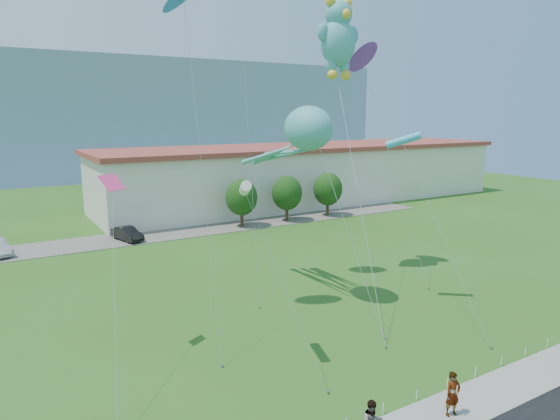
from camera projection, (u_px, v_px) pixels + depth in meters
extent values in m
plane|color=#2B5618|center=(380.00, 393.00, 22.93)|extent=(160.00, 160.00, 0.00)
cube|color=#59544C|center=(153.00, 236.00, 52.39)|extent=(70.00, 6.00, 0.06)
cube|color=#7591A1|center=(46.00, 114.00, 121.56)|extent=(160.00, 50.00, 25.00)
cube|color=beige|center=(309.00, 175.00, 72.38)|extent=(60.00, 14.00, 7.60)
cube|color=brown|center=(310.00, 147.00, 71.60)|extent=(61.00, 15.00, 0.60)
cylinder|color=white|center=(383.00, 409.00, 21.29)|extent=(0.05, 0.05, 0.50)
cylinder|color=white|center=(417.00, 395.00, 22.30)|extent=(0.05, 0.05, 0.50)
cylinder|color=white|center=(447.00, 383.00, 23.31)|extent=(0.05, 0.05, 0.50)
cylinder|color=white|center=(476.00, 372.00, 24.32)|extent=(0.05, 0.05, 0.50)
cylinder|color=white|center=(501.00, 362.00, 25.33)|extent=(0.05, 0.05, 0.50)
cylinder|color=white|center=(525.00, 352.00, 26.34)|extent=(0.05, 0.05, 0.50)
cylinder|color=white|center=(547.00, 343.00, 27.35)|extent=(0.05, 0.05, 0.50)
cylinder|color=#3F2B19|center=(242.00, 217.00, 56.39)|extent=(0.36, 0.36, 2.20)
ellipsoid|color=#14380F|center=(242.00, 197.00, 55.96)|extent=(3.60, 3.60, 4.14)
cylinder|color=#3F2B19|center=(287.00, 212.00, 59.42)|extent=(0.36, 0.36, 2.20)
ellipsoid|color=#14380F|center=(287.00, 193.00, 58.99)|extent=(3.60, 3.60, 4.14)
cylinder|color=#3F2B19|center=(328.00, 207.00, 62.46)|extent=(0.36, 0.36, 2.20)
ellipsoid|color=#14380F|center=(328.00, 189.00, 62.02)|extent=(3.60, 3.60, 4.14)
imported|color=gray|center=(453.00, 394.00, 20.93)|extent=(0.77, 0.57, 1.94)
imported|color=black|center=(127.00, 234.00, 50.19)|extent=(2.53, 4.41, 1.37)
ellipsoid|color=teal|center=(308.00, 128.00, 31.64)|extent=(2.84, 3.69, 2.84)
sphere|color=white|center=(312.00, 124.00, 30.39)|extent=(0.45, 0.45, 0.45)
sphere|color=white|center=(325.00, 124.00, 30.90)|extent=(0.45, 0.45, 0.45)
cylinder|color=slate|center=(385.00, 338.00, 28.32)|extent=(0.10, 0.10, 0.16)
cylinder|color=gray|center=(350.00, 235.00, 29.63)|extent=(0.68, 6.00, 10.77)
ellipsoid|color=teal|center=(338.00, 43.00, 37.20)|extent=(2.75, 2.34, 3.44)
sphere|color=teal|center=(339.00, 14.00, 36.81)|extent=(2.01, 2.01, 2.01)
sphere|color=yellow|center=(331.00, 1.00, 36.28)|extent=(0.74, 0.74, 0.74)
sphere|color=yellow|center=(347.00, 3.00, 37.03)|extent=(0.74, 0.74, 0.74)
sphere|color=yellow|center=(346.00, 14.00, 36.12)|extent=(0.74, 0.74, 0.74)
ellipsoid|color=teal|center=(323.00, 32.00, 36.38)|extent=(0.95, 0.68, 1.33)
ellipsoid|color=teal|center=(353.00, 35.00, 37.77)|extent=(0.95, 0.68, 1.33)
ellipsoid|color=teal|center=(331.00, 64.00, 37.18)|extent=(0.85, 0.74, 1.38)
ellipsoid|color=teal|center=(344.00, 65.00, 37.82)|extent=(0.85, 0.74, 1.38)
sphere|color=yellow|center=(332.00, 74.00, 37.14)|extent=(0.74, 0.74, 0.74)
sphere|color=yellow|center=(346.00, 75.00, 37.78)|extent=(0.74, 0.74, 0.74)
cylinder|color=slate|center=(386.00, 348.00, 27.20)|extent=(0.10, 0.10, 0.16)
cylinder|color=gray|center=(358.00, 190.00, 32.43)|extent=(5.80, 12.46, 15.14)
cylinder|color=slate|center=(259.00, 308.00, 32.78)|extent=(0.10, 0.10, 0.16)
cylinder|color=gray|center=(248.00, 122.00, 33.03)|extent=(1.34, 5.28, 23.88)
cylinder|color=white|center=(245.00, 188.00, 23.91)|extent=(0.50, 2.25, 0.87)
cylinder|color=slate|center=(328.00, 392.00, 22.83)|extent=(0.10, 0.10, 0.16)
cylinder|color=gray|center=(286.00, 289.00, 23.38)|extent=(1.90, 4.47, 8.77)
cylinder|color=#2DA8CD|center=(403.00, 140.00, 31.86)|extent=(0.50, 2.25, 0.87)
cylinder|color=slate|center=(491.00, 348.00, 27.16)|extent=(0.10, 0.10, 0.16)
cylinder|color=gray|center=(444.00, 237.00, 29.52)|extent=(0.45, 7.81, 10.61)
cone|color=purple|center=(362.00, 57.00, 38.77)|extent=(1.80, 1.33, 1.33)
cylinder|color=slate|center=(429.00, 289.00, 36.33)|extent=(0.10, 0.10, 0.16)
cylinder|color=gray|center=(394.00, 170.00, 37.56)|extent=(0.87, 7.24, 16.62)
cylinder|color=slate|center=(222.00, 366.00, 25.21)|extent=(0.10, 0.10, 0.16)
cylinder|color=gray|center=(202.00, 170.00, 26.73)|extent=(1.37, 7.18, 19.03)
cube|color=#F3367A|center=(112.00, 183.00, 25.32)|extent=(1.29, 1.29, 0.86)
cylinder|color=gray|center=(115.00, 298.00, 22.22)|extent=(2.22, 8.18, 8.85)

